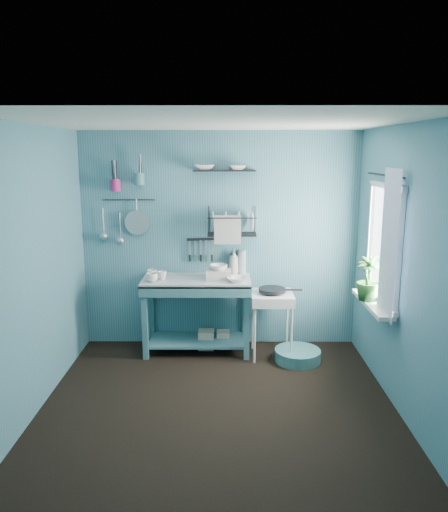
{
  "coord_description": "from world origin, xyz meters",
  "views": [
    {
      "loc": [
        0.07,
        -4.22,
        2.26
      ],
      "look_at": [
        0.05,
        0.85,
        1.2
      ],
      "focal_mm": 35.0,
      "sensor_mm": 36.0,
      "label": 1
    }
  ],
  "objects_px": {
    "dish_rack": "(232,221)",
    "storage_tin_large": "(206,339)",
    "mug_mid": "(162,275)",
    "colander": "(137,223)",
    "hotplate_stand": "(271,325)",
    "water_bottle": "(242,262)",
    "storage_tin_small": "(223,339)",
    "wash_tub": "(219,274)",
    "utensil_cup_magenta": "(116,185)",
    "frying_pan": "(272,290)",
    "floor_basin": "(298,355)",
    "utensil_cup_teal": "(139,179)",
    "mug_right": "(152,274)",
    "potted_plant": "(368,279)",
    "mug_left": "(152,277)",
    "soap_bottle": "(234,261)",
    "work_counter": "(197,315)"
  },
  "relations": [
    {
      "from": "work_counter",
      "to": "potted_plant",
      "type": "bearing_deg",
      "value": -11.15
    },
    {
      "from": "mug_mid",
      "to": "hotplate_stand",
      "type": "relative_size",
      "value": 0.14
    },
    {
      "from": "wash_tub",
      "to": "soap_bottle",
      "type": "distance_m",
      "value": 0.3
    },
    {
      "from": "frying_pan",
      "to": "potted_plant",
      "type": "distance_m",
      "value": 1.09
    },
    {
      "from": "mug_left",
      "to": "floor_basin",
      "type": "distance_m",
      "value": 1.82
    },
    {
      "from": "utensil_cup_teal",
      "to": "hotplate_stand",
      "type": "bearing_deg",
      "value": -12.98
    },
    {
      "from": "water_bottle",
      "to": "storage_tin_large",
      "type": "bearing_deg",
      "value": -157.96
    },
    {
      "from": "colander",
      "to": "storage_tin_small",
      "type": "xyz_separation_m",
      "value": [
        0.99,
        -0.14,
        -1.37
      ]
    },
    {
      "from": "storage_tin_large",
      "to": "storage_tin_small",
      "type": "relative_size",
      "value": 1.1
    },
    {
      "from": "frying_pan",
      "to": "mug_mid",
      "type": "bearing_deg",
      "value": 175.53
    },
    {
      "from": "water_bottle",
      "to": "storage_tin_small",
      "type": "height_order",
      "value": "water_bottle"
    },
    {
      "from": "storage_tin_large",
      "to": "soap_bottle",
      "type": "bearing_deg",
      "value": 25.11
    },
    {
      "from": "floor_basin",
      "to": "potted_plant",
      "type": "bearing_deg",
      "value": -35.29
    },
    {
      "from": "mug_mid",
      "to": "utensil_cup_magenta",
      "type": "xyz_separation_m",
      "value": [
        -0.53,
        0.25,
        0.98
      ]
    },
    {
      "from": "mug_mid",
      "to": "frying_pan",
      "type": "bearing_deg",
      "value": -4.47
    },
    {
      "from": "mug_left",
      "to": "utensil_cup_teal",
      "type": "xyz_separation_m",
      "value": [
        -0.16,
        0.35,
        1.05
      ]
    },
    {
      "from": "wash_tub",
      "to": "colander",
      "type": "distance_m",
      "value": 1.12
    },
    {
      "from": "hotplate_stand",
      "to": "storage_tin_large",
      "type": "height_order",
      "value": "hotplate_stand"
    },
    {
      "from": "work_counter",
      "to": "wash_tub",
      "type": "relative_size",
      "value": 4.35
    },
    {
      "from": "utensil_cup_magenta",
      "to": "colander",
      "type": "height_order",
      "value": "utensil_cup_magenta"
    },
    {
      "from": "mug_left",
      "to": "potted_plant",
      "type": "height_order",
      "value": "potted_plant"
    },
    {
      "from": "colander",
      "to": "potted_plant",
      "type": "bearing_deg",
      "value": -21.43
    },
    {
      "from": "frying_pan",
      "to": "potted_plant",
      "type": "height_order",
      "value": "potted_plant"
    },
    {
      "from": "soap_bottle",
      "to": "storage_tin_large",
      "type": "bearing_deg",
      "value": -154.89
    },
    {
      "from": "mug_mid",
      "to": "storage_tin_small",
      "type": "distance_m",
      "value": 1.07
    },
    {
      "from": "mug_right",
      "to": "hotplate_stand",
      "type": "height_order",
      "value": "mug_right"
    },
    {
      "from": "storage_tin_large",
      "to": "floor_basin",
      "type": "height_order",
      "value": "storage_tin_large"
    },
    {
      "from": "wash_tub",
      "to": "floor_basin",
      "type": "xyz_separation_m",
      "value": [
        0.87,
        -0.29,
        -0.85
      ]
    },
    {
      "from": "frying_pan",
      "to": "floor_basin",
      "type": "bearing_deg",
      "value": -28.12
    },
    {
      "from": "mug_mid",
      "to": "colander",
      "type": "bearing_deg",
      "value": 138.45
    },
    {
      "from": "utensil_cup_teal",
      "to": "storage_tin_large",
      "type": "relative_size",
      "value": 0.59
    },
    {
      "from": "frying_pan",
      "to": "dish_rack",
      "type": "xyz_separation_m",
      "value": [
        -0.44,
        0.29,
        0.72
      ]
    },
    {
      "from": "mug_right",
      "to": "hotplate_stand",
      "type": "distance_m",
      "value": 1.46
    },
    {
      "from": "wash_tub",
      "to": "potted_plant",
      "type": "distance_m",
      "value": 1.64
    },
    {
      "from": "hotplate_stand",
      "to": "floor_basin",
      "type": "height_order",
      "value": "hotplate_stand"
    },
    {
      "from": "mug_left",
      "to": "mug_right",
      "type": "height_order",
      "value": "same"
    },
    {
      "from": "wash_tub",
      "to": "utensil_cup_magenta",
      "type": "bearing_deg",
      "value": 169.94
    },
    {
      "from": "wash_tub",
      "to": "dish_rack",
      "type": "distance_m",
      "value": 0.62
    },
    {
      "from": "hotplate_stand",
      "to": "soap_bottle",
      "type": "bearing_deg",
      "value": 140.51
    },
    {
      "from": "mug_mid",
      "to": "potted_plant",
      "type": "xyz_separation_m",
      "value": [
        2.1,
        -0.67,
        0.14
      ]
    },
    {
      "from": "dish_rack",
      "to": "storage_tin_large",
      "type": "distance_m",
      "value": 1.42
    },
    {
      "from": "mug_mid",
      "to": "utensil_cup_teal",
      "type": "height_order",
      "value": "utensil_cup_teal"
    },
    {
      "from": "storage_tin_small",
      "to": "floor_basin",
      "type": "bearing_deg",
      "value": -25.15
    },
    {
      "from": "frying_pan",
      "to": "colander",
      "type": "relative_size",
      "value": 1.07
    },
    {
      "from": "frying_pan",
      "to": "dish_rack",
      "type": "distance_m",
      "value": 0.9
    },
    {
      "from": "frying_pan",
      "to": "utensil_cup_teal",
      "type": "relative_size",
      "value": 2.31
    },
    {
      "from": "soap_bottle",
      "to": "floor_basin",
      "type": "relative_size",
      "value": 0.59
    },
    {
      "from": "mug_right",
      "to": "storage_tin_large",
      "type": "relative_size",
      "value": 0.56
    },
    {
      "from": "mug_right",
      "to": "colander",
      "type": "bearing_deg",
      "value": 131.56
    },
    {
      "from": "utensil_cup_teal",
      "to": "floor_basin",
      "type": "height_order",
      "value": "utensil_cup_teal"
    }
  ]
}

